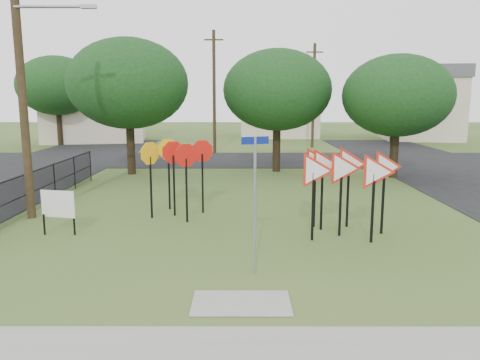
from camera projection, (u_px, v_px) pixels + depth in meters
The scene contains 21 objects.
ground at pixel (241, 263), 11.84m from camera, with size 140.00×140.00×0.00m, color #38531F.
sidewalk at pixel (241, 350), 7.70m from camera, with size 30.00×1.60×0.02m, color gray.
street_far at pixel (241, 160), 31.54m from camera, with size 60.00×8.00×0.02m, color black.
curb_pad at pixel (241, 303), 9.48m from camera, with size 2.00×1.20×0.02m, color gray.
street_name_sign at pixel (255, 197), 10.85m from camera, with size 0.63×0.26×3.25m.
stop_sign_cluster at pixel (176, 161), 16.30m from camera, with size 2.38×2.08×2.66m.
yield_sign_cluster at pixel (343, 171), 14.08m from camera, with size 3.37×1.98×2.65m.
info_board at pixel (58, 205), 14.10m from camera, with size 1.08×0.27×1.37m.
utility_pole_main at pixel (22, 64), 15.38m from camera, with size 3.55×0.33×10.00m.
far_pole_a at pixel (214, 91), 34.69m from camera, with size 1.40×0.24×9.00m.
far_pole_b at pixel (314, 95), 38.65m from camera, with size 1.40×0.24×8.50m.
far_pole_c at pixel (126, 92), 40.61m from camera, with size 1.40×0.24×9.00m.
fence_run at pixel (43, 186), 17.88m from camera, with size 0.05×11.55×1.50m.
house_left at pixel (95, 103), 44.73m from camera, with size 10.58×8.88×7.20m.
house_mid at pixel (278, 107), 50.68m from camera, with size 8.40×8.40×6.20m.
house_right at pixel (421, 103), 46.63m from camera, with size 8.30×8.30×7.20m.
tree_near_left at pixel (128, 84), 24.80m from camera, with size 6.40×6.40×7.27m.
tree_near_mid at pixel (277, 90), 25.83m from camera, with size 6.00×6.00×6.80m.
tree_near_right at pixel (397, 96), 23.90m from camera, with size 5.60×5.60×6.33m.
tree_far_left at pixel (57, 86), 40.53m from camera, with size 6.80×6.80×7.73m.
tree_far_right at pixel (395, 93), 42.54m from camera, with size 6.00×6.00×6.80m.
Camera 1 is at (-0.01, -11.30, 4.11)m, focal length 35.00 mm.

